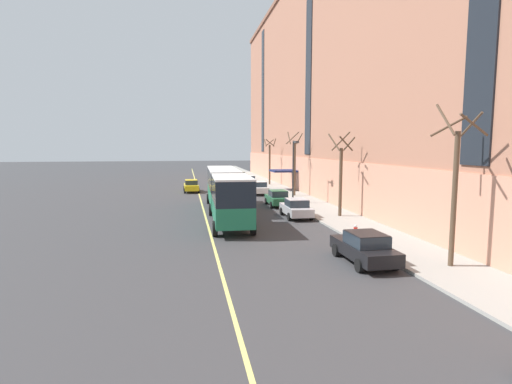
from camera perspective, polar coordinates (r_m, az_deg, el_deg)
ground_plane at (r=31.95m, az=-4.33°, el=-3.83°), size 260.00×260.00×0.00m
sidewalk at (r=36.75m, az=9.19°, el=-2.41°), size 4.16×160.00×0.15m
apartment_facade at (r=38.09m, az=23.41°, el=18.72°), size 15.20×110.00×28.26m
city_bus at (r=33.10m, az=-4.37°, el=0.30°), size 3.20×18.05×3.73m
parked_car_black_1 at (r=20.53m, az=15.24°, el=-7.66°), size 2.05×4.49×1.56m
parked_car_green_2 at (r=38.44m, az=3.12°, el=-0.88°), size 1.95×4.23×1.56m
parked_car_white_3 at (r=47.94m, az=0.46°, el=0.60°), size 1.98×4.50×1.56m
parked_car_champagne_4 at (r=65.84m, az=-2.41°, el=2.22°), size 2.06×4.29×1.56m
parked_car_silver_5 at (r=32.36m, az=5.76°, el=-2.30°), size 2.01×4.31×1.56m
parked_car_white_6 at (r=57.56m, az=-1.10°, el=1.60°), size 2.02×4.34×1.56m
taxi_cab at (r=51.02m, az=-9.24°, el=0.88°), size 1.98×4.55×1.56m
street_tree_near_corner at (r=20.52m, az=26.56°, el=0.87°), size 1.75×2.03×7.54m
street_tree_mid_block at (r=32.63m, az=12.03°, el=2.56°), size 1.89×1.89×6.77m
street_tree_far_uptown at (r=45.70m, az=5.51°, el=3.99°), size 1.67×1.58×7.26m
street_tree_far_downtown at (r=59.03m, az=1.97°, el=4.52°), size 1.58×1.54×6.74m
street_lamp at (r=39.58m, az=5.44°, el=3.96°), size 0.36×1.48×6.15m
fire_hydrant at (r=25.87m, az=14.03°, el=-5.35°), size 0.42×0.24×0.72m
lane_centerline at (r=34.79m, az=-7.38°, el=-3.00°), size 0.16×140.00×0.01m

